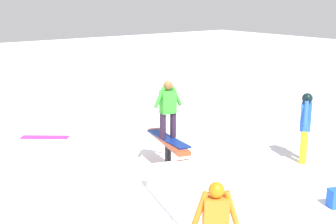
{
  "coord_description": "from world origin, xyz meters",
  "views": [
    {
      "loc": [
        -7.61,
        5.74,
        3.68
      ],
      "look_at": [
        0.0,
        0.0,
        1.29
      ],
      "focal_mm": 50.0,
      "sensor_mm": 36.0,
      "label": 1
    }
  ],
  "objects": [
    {
      "name": "bystander_blue",
      "position": [
        -1.43,
        -2.78,
        0.89
      ],
      "size": [
        0.47,
        0.62,
        1.59
      ],
      "rotation": [
        0.0,
        0.0,
        2.17
      ],
      "color": "yellow",
      "rests_on": "ground"
    },
    {
      "name": "loose_snowboard_magenta",
      "position": [
        3.84,
        1.2,
        0.01
      ],
      "size": [
        1.0,
        1.16,
        0.02
      ],
      "primitive_type": "cube",
      "rotation": [
        0.0,
        0.0,
        0.9
      ],
      "color": "#CD2997",
      "rests_on": "ground"
    },
    {
      "name": "snow_kicker_ramp",
      "position": [
        -1.61,
        0.46,
        0.25
      ],
      "size": [
        2.15,
        1.94,
        0.5
      ],
      "primitive_type": "cube",
      "rotation": [
        0.0,
        0.0,
        -0.28
      ],
      "color": "white",
      "rests_on": "ground"
    },
    {
      "name": "rail_feature",
      "position": [
        0.0,
        0.0,
        0.58
      ],
      "size": [
        1.87,
        0.79,
        0.69
      ],
      "rotation": [
        0.0,
        0.0,
        -0.28
      ],
      "color": "black",
      "rests_on": "ground"
    },
    {
      "name": "main_rider_on_rail",
      "position": [
        0.0,
        0.0,
        1.3
      ],
      "size": [
        1.51,
        0.68,
        1.27
      ],
      "rotation": [
        0.0,
        0.0,
        -0.15
      ],
      "color": "navy",
      "rests_on": "rail_feature"
    },
    {
      "name": "ground_plane",
      "position": [
        0.0,
        0.0,
        0.0
      ],
      "size": [
        60.0,
        60.0,
        0.0
      ],
      "primitive_type": "plane",
      "color": "white"
    }
  ]
}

